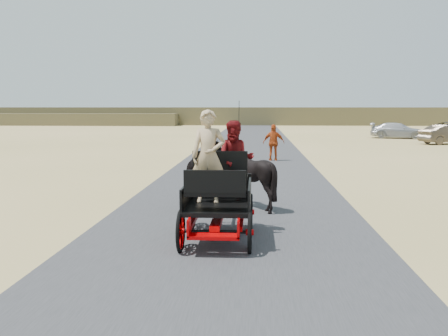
# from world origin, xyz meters

# --- Properties ---
(ground) EXTENTS (140.00, 140.00, 0.00)m
(ground) POSITION_xyz_m (0.00, 0.00, 0.00)
(ground) COLOR tan
(road) EXTENTS (6.00, 140.00, 0.01)m
(road) POSITION_xyz_m (0.00, 0.00, 0.01)
(road) COLOR #38383A
(road) RESTS_ON ground
(ridge_far) EXTENTS (140.00, 6.00, 2.40)m
(ridge_far) POSITION_xyz_m (0.00, 62.00, 1.20)
(ridge_far) COLOR brown
(ridge_far) RESTS_ON ground
(ridge_near) EXTENTS (40.00, 4.00, 1.60)m
(ridge_near) POSITION_xyz_m (-30.00, 58.00, 0.80)
(ridge_near) COLOR brown
(ridge_near) RESTS_ON ground
(carriage) EXTENTS (1.30, 2.40, 0.72)m
(carriage) POSITION_xyz_m (-0.21, 1.71, 0.36)
(carriage) COLOR black
(carriage) RESTS_ON ground
(horse_left) EXTENTS (0.91, 2.01, 1.70)m
(horse_left) POSITION_xyz_m (-0.76, 4.71, 0.85)
(horse_left) COLOR black
(horse_left) RESTS_ON ground
(horse_right) EXTENTS (1.37, 1.54, 1.70)m
(horse_right) POSITION_xyz_m (0.34, 4.71, 0.85)
(horse_right) COLOR black
(horse_right) RESTS_ON ground
(driver_man) EXTENTS (0.66, 0.43, 1.80)m
(driver_man) POSITION_xyz_m (-0.41, 1.76, 1.62)
(driver_man) COLOR tan
(driver_man) RESTS_ON carriage
(passenger_woman) EXTENTS (0.77, 0.60, 1.58)m
(passenger_woman) POSITION_xyz_m (0.09, 2.31, 1.51)
(passenger_woman) COLOR #660C0F
(passenger_woman) RESTS_ON carriage
(pedestrian) EXTENTS (1.01, 0.43, 1.73)m
(pedestrian) POSITION_xyz_m (1.33, 15.88, 0.86)
(pedestrian) COLOR #B13F14
(pedestrian) RESTS_ON ground
(car_c) EXTENTS (4.62, 3.00, 1.25)m
(car_c) POSITION_xyz_m (11.85, 33.11, 0.62)
(car_c) COLOR #B2B2B7
(car_c) RESTS_ON ground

